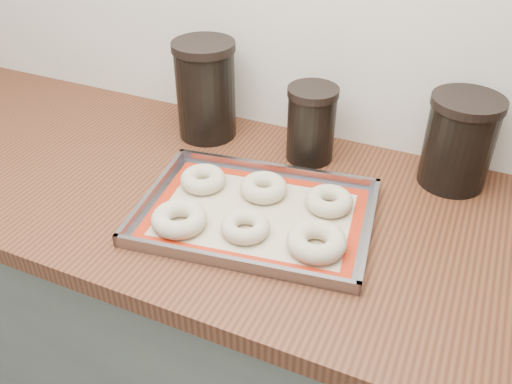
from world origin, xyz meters
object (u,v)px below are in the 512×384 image
at_px(bagel_back_mid, 264,188).
at_px(canister_mid, 311,124).
at_px(baking_tray, 256,214).
at_px(bagel_back_right, 329,201).
at_px(bagel_front_mid, 245,227).
at_px(canister_left, 206,90).
at_px(canister_right, 459,141).
at_px(bagel_front_left, 179,219).
at_px(bagel_back_left, 203,179).
at_px(bagel_front_right, 317,242).

height_order(bagel_back_mid, canister_mid, canister_mid).
relative_size(baking_tray, bagel_back_right, 5.18).
bearing_deg(bagel_front_mid, canister_mid, 87.30).
bearing_deg(canister_mid, baking_tray, -94.52).
xyz_separation_m(baking_tray, canister_left, (-0.25, 0.26, 0.11)).
height_order(canister_left, canister_right, canister_left).
bearing_deg(baking_tray, bagel_front_left, -141.54).
height_order(bagel_back_mid, canister_left, canister_left).
relative_size(bagel_front_mid, canister_mid, 0.54).
bearing_deg(canister_mid, bagel_front_left, -111.61).
height_order(bagel_back_left, canister_right, canister_right).
distance_m(bagel_front_left, bagel_front_mid, 0.13).
height_order(baking_tray, canister_mid, canister_mid).
bearing_deg(bagel_front_right, canister_mid, 111.76).
distance_m(bagel_back_right, canister_right, 0.31).
height_order(baking_tray, bagel_front_right, bagel_front_right).
relative_size(canister_left, canister_right, 1.19).
distance_m(bagel_front_left, bagel_back_mid, 0.20).
bearing_deg(bagel_back_right, bagel_back_left, -172.54).
distance_m(bagel_back_left, canister_left, 0.26).
xyz_separation_m(baking_tray, canister_mid, (0.02, 0.26, 0.08)).
xyz_separation_m(bagel_back_right, canister_left, (-0.38, 0.18, 0.10)).
relative_size(bagel_front_right, bagel_back_right, 1.15).
bearing_deg(bagel_back_right, baking_tray, -147.02).
bearing_deg(canister_right, canister_left, -177.37).
bearing_deg(bagel_front_right, canister_left, 141.52).
xyz_separation_m(bagel_back_left, canister_right, (0.48, 0.24, 0.08)).
height_order(bagel_front_mid, bagel_front_right, bagel_front_right).
distance_m(bagel_front_left, bagel_back_right, 0.30).
bearing_deg(canister_left, bagel_front_right, -38.48).
distance_m(bagel_front_mid, canister_left, 0.43).
bearing_deg(baking_tray, canister_left, 133.67).
bearing_deg(baking_tray, bagel_back_mid, 101.36).
relative_size(bagel_front_mid, canister_right, 0.47).
bearing_deg(canister_left, baking_tray, -46.33).
bearing_deg(bagel_back_left, bagel_front_mid, -35.53).
bearing_deg(bagel_back_left, bagel_back_mid, 10.46).
relative_size(bagel_front_right, canister_left, 0.47).
distance_m(bagel_front_left, bagel_back_left, 0.14).
distance_m(bagel_front_mid, bagel_front_right, 0.14).
distance_m(baking_tray, canister_left, 0.38).
height_order(bagel_front_right, canister_mid, canister_mid).
bearing_deg(bagel_back_mid, bagel_back_left, -169.54).
bearing_deg(canister_left, bagel_back_right, -25.70).
relative_size(bagel_front_mid, bagel_back_right, 0.98).
relative_size(bagel_front_right, bagel_back_mid, 1.12).
height_order(baking_tray, bagel_back_right, bagel_back_right).
bearing_deg(bagel_back_mid, bagel_front_mid, -81.59).
bearing_deg(bagel_back_mid, canister_left, 140.88).
relative_size(bagel_front_left, canister_mid, 0.62).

